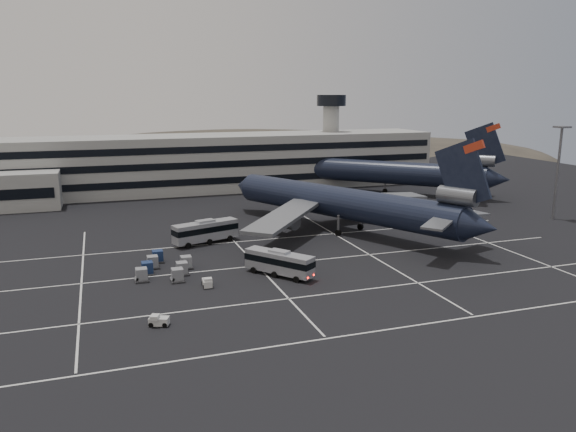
% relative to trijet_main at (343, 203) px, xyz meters
% --- Properties ---
extents(ground, '(260.00, 260.00, 0.00)m').
position_rel_trijet_main_xyz_m(ground, '(-14.29, -19.11, -5.25)').
color(ground, black).
rests_on(ground, ground).
extents(lane_markings, '(90.00, 55.62, 0.01)m').
position_rel_trijet_main_xyz_m(lane_markings, '(-13.34, -18.38, -5.24)').
color(lane_markings, silver).
rests_on(lane_markings, ground).
extents(terminal, '(125.00, 26.00, 24.00)m').
position_rel_trijet_main_xyz_m(terminal, '(-17.24, 52.03, 1.68)').
color(terminal, gray).
rests_on(terminal, ground).
extents(hills, '(352.00, 180.00, 44.00)m').
position_rel_trijet_main_xyz_m(hills, '(3.70, 150.89, -17.32)').
color(hills, '#38332B').
rests_on(hills, ground).
extents(lightpole_right, '(2.40, 2.40, 18.28)m').
position_rel_trijet_main_xyz_m(lightpole_right, '(43.71, -4.11, 6.57)').
color(lightpole_right, slate).
rests_on(lightpole_right, ground).
extents(trijet_main, '(42.83, 53.69, 18.08)m').
position_rel_trijet_main_xyz_m(trijet_main, '(0.00, 0.00, 0.00)').
color(trijet_main, black).
rests_on(trijet_main, ground).
extents(trijet_far, '(44.98, 44.30, 18.08)m').
position_rel_trijet_main_xyz_m(trijet_far, '(27.10, 32.53, 0.18)').
color(trijet_far, black).
rests_on(trijet_far, ground).
extents(bus_near, '(8.06, 9.56, 3.60)m').
position_rel_trijet_main_xyz_m(bus_near, '(-18.65, -20.31, -3.28)').
color(bus_near, '#9C9EA4').
rests_on(bus_near, ground).
extents(bus_far, '(11.45, 5.93, 3.95)m').
position_rel_trijet_main_xyz_m(bus_far, '(-25.01, -0.17, -3.09)').
color(bus_far, '#9C9EA4').
rests_on(bus_far, ground).
extents(tug_a, '(1.33, 2.10, 1.30)m').
position_rel_trijet_main_xyz_m(tug_a, '(-28.85, -21.67, -4.67)').
color(tug_a, silver).
rests_on(tug_a, ground).
extents(tug_b, '(2.34, 1.90, 1.31)m').
position_rel_trijet_main_xyz_m(tug_b, '(-36.01, -32.28, -4.67)').
color(tug_b, silver).
rests_on(tug_b, ground).
extents(uld_cluster, '(8.90, 12.34, 1.77)m').
position_rel_trijet_main_xyz_m(uld_cluster, '(-33.49, -13.85, -4.38)').
color(uld_cluster, '#2D2D30').
rests_on(uld_cluster, ground).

